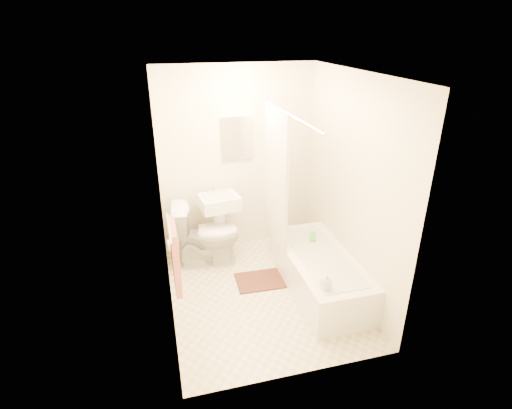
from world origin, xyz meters
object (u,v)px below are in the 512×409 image
object	(u,v)px
bath_mat	(260,280)
sink	(220,223)
toilet	(207,235)
bathtub	(319,272)
soap_bottle	(326,282)

from	to	relation	value
bath_mat	sink	bearing A→B (deg)	115.08
toilet	sink	xyz separation A→B (m)	(0.19, 0.15, 0.06)
toilet	sink	world-z (taller)	sink
bathtub	soap_bottle	size ratio (longest dim) A/B	8.92
sink	bathtub	bearing A→B (deg)	-55.05
bathtub	bath_mat	size ratio (longest dim) A/B	2.84
bath_mat	soap_bottle	bearing A→B (deg)	-65.21
toilet	sink	size ratio (longest dim) A/B	0.88
sink	bath_mat	bearing A→B (deg)	-72.72
toilet	soap_bottle	bearing A→B (deg)	-141.12
bathtub	bath_mat	bearing A→B (deg)	153.28
toilet	sink	bearing A→B (deg)	-45.79
toilet	soap_bottle	world-z (taller)	toilet
toilet	bathtub	bearing A→B (deg)	-121.40
toilet	bath_mat	size ratio (longest dim) A/B	1.49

